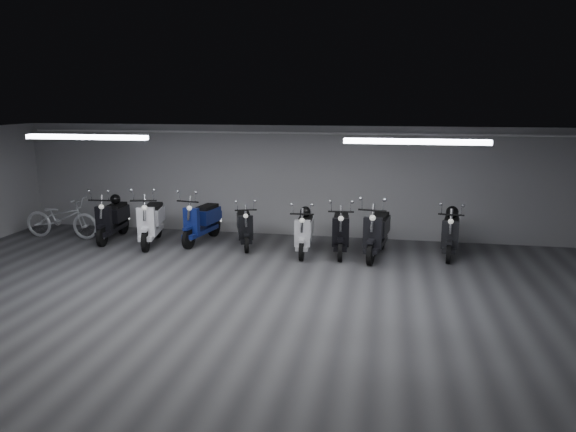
% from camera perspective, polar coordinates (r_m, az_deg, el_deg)
% --- Properties ---
extents(floor, '(14.00, 10.00, 0.01)m').
position_cam_1_polar(floor, '(9.20, -6.33, -9.60)').
color(floor, '#3A3A3D').
rests_on(floor, ground).
extents(ceiling, '(14.00, 10.00, 0.01)m').
position_cam_1_polar(ceiling, '(8.56, -6.78, 8.13)').
color(ceiling, gray).
rests_on(ceiling, ground).
extents(back_wall, '(14.00, 0.01, 2.80)m').
position_cam_1_polar(back_wall, '(13.55, -0.36, 3.77)').
color(back_wall, '#969699').
rests_on(back_wall, ground).
extents(front_wall, '(14.00, 0.01, 2.80)m').
position_cam_1_polar(front_wall, '(4.52, -26.12, -15.60)').
color(front_wall, '#969699').
rests_on(front_wall, ground).
extents(fluor_strip_left, '(2.40, 0.18, 0.08)m').
position_cam_1_polar(fluor_strip_left, '(10.72, -20.79, 7.91)').
color(fluor_strip_left, white).
rests_on(fluor_strip_left, ceiling).
extents(fluor_strip_right, '(2.40, 0.18, 0.08)m').
position_cam_1_polar(fluor_strip_right, '(9.19, 13.54, 7.75)').
color(fluor_strip_right, white).
rests_on(fluor_strip_right, ceiling).
extents(conduit, '(13.60, 0.05, 0.05)m').
position_cam_1_polar(conduit, '(13.34, -0.44, 8.90)').
color(conduit, white).
rests_on(conduit, back_wall).
extents(scooter_0, '(0.77, 1.90, 1.38)m').
position_cam_1_polar(scooter_0, '(13.84, -18.35, 0.33)').
color(scooter_0, black).
rests_on(scooter_0, floor).
extents(scooter_2, '(1.07, 2.08, 1.48)m').
position_cam_1_polar(scooter_2, '(13.14, -14.48, 0.18)').
color(scooter_2, white).
rests_on(scooter_2, floor).
extents(scooter_4, '(0.93, 1.95, 1.40)m').
position_cam_1_polar(scooter_4, '(13.08, -9.28, 0.17)').
color(scooter_4, navy).
rests_on(scooter_4, floor).
extents(scooter_5, '(1.06, 1.74, 1.23)m').
position_cam_1_polar(scooter_5, '(12.61, -4.68, -0.55)').
color(scooter_5, black).
rests_on(scooter_5, floor).
extents(scooter_6, '(0.66, 1.75, 1.28)m').
position_cam_1_polar(scooter_6, '(12.00, 1.76, -1.07)').
color(scooter_6, silver).
rests_on(scooter_6, floor).
extents(scooter_7, '(0.73, 1.86, 1.36)m').
position_cam_1_polar(scooter_7, '(12.02, 5.70, -0.90)').
color(scooter_7, black).
rests_on(scooter_7, floor).
extents(scooter_8, '(0.95, 2.04, 1.46)m').
position_cam_1_polar(scooter_8, '(11.87, 9.50, -0.93)').
color(scooter_8, black).
rests_on(scooter_8, floor).
extents(scooter_9, '(0.83, 1.83, 1.32)m').
position_cam_1_polar(scooter_9, '(12.32, 17.05, -1.17)').
color(scooter_9, black).
rests_on(scooter_9, floor).
extents(bicycle, '(1.95, 0.69, 1.26)m').
position_cam_1_polar(bicycle, '(14.51, -23.11, 0.25)').
color(bicycle, white).
rests_on(bicycle, floor).
extents(helmet_0, '(0.25, 0.25, 0.25)m').
position_cam_1_polar(helmet_0, '(12.17, 1.88, 0.46)').
color(helmet_0, black).
rests_on(helmet_0, scooter_6).
extents(helmet_1, '(0.25, 0.25, 0.25)m').
position_cam_1_polar(helmet_1, '(14.02, -18.01, 1.72)').
color(helmet_1, black).
rests_on(helmet_1, scooter_0).
extents(helmet_2, '(0.28, 0.28, 0.28)m').
position_cam_1_polar(helmet_2, '(12.50, 17.17, 0.40)').
color(helmet_2, black).
rests_on(helmet_2, scooter_9).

